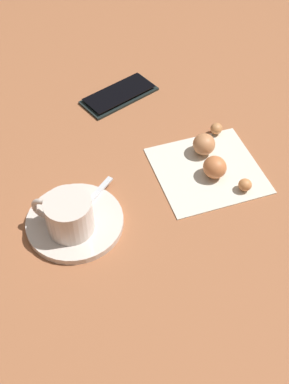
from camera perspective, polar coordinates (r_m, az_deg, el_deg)
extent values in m
plane|color=#A2603B|center=(0.79, 0.47, 0.88)|extent=(1.80, 1.80, 0.00)
cylinder|color=beige|center=(0.74, -8.21, -3.51)|extent=(0.15, 0.15, 0.01)
cylinder|color=beige|center=(0.71, -8.87, -2.73)|extent=(0.07, 0.07, 0.06)
cylinder|color=#321C10|center=(0.70, -8.93, -2.39)|extent=(0.06, 0.06, 0.00)
torus|color=beige|center=(0.72, -11.88, -1.77)|extent=(0.03, 0.04, 0.04)
cube|color=silver|center=(0.76, -6.27, -0.81)|extent=(0.10, 0.06, 0.00)
ellipsoid|color=silver|center=(0.73, -9.38, -4.11)|extent=(0.03, 0.03, 0.01)
cube|color=white|center=(0.76, -9.23, -0.67)|extent=(0.06, 0.03, 0.01)
cube|color=silver|center=(0.82, 7.44, 2.61)|extent=(0.20, 0.19, 0.00)
ellipsoid|color=#C8834D|center=(0.88, 8.49, 7.42)|extent=(0.03, 0.02, 0.02)
ellipsoid|color=tan|center=(0.83, 7.04, 5.62)|extent=(0.05, 0.05, 0.04)
ellipsoid|color=#D17743|center=(0.80, 8.30, 2.92)|extent=(0.04, 0.04, 0.04)
ellipsoid|color=#D5854C|center=(0.79, 11.79, 0.84)|extent=(0.03, 0.03, 0.02)
cube|color=black|center=(0.96, -3.01, 11.39)|extent=(0.16, 0.09, 0.01)
cube|color=black|center=(0.96, -3.02, 11.64)|extent=(0.14, 0.08, 0.00)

